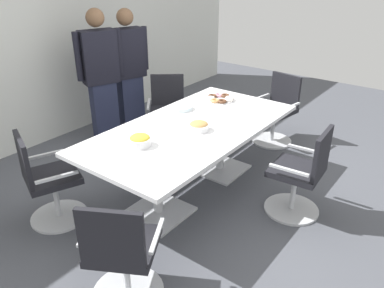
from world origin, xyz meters
name	(u,v)px	position (x,y,z in m)	size (l,w,h in m)	color
ground_plane	(192,189)	(0.00, 0.00, -0.01)	(10.00, 10.00, 0.01)	#4C4F56
back_wall	(43,35)	(0.00, 2.40, 1.40)	(8.00, 0.10, 2.80)	silver
conference_table	(192,137)	(0.00, 0.00, 0.63)	(2.40, 1.20, 0.75)	white
office_chair_0	(276,113)	(1.69, -0.15, 0.41)	(0.62, 0.62, 0.91)	silver
office_chair_1	(168,114)	(0.76, 0.98, 0.41)	(0.76, 0.76, 0.91)	silver
office_chair_2	(47,183)	(-1.24, 0.75, 0.41)	(0.70, 0.70, 0.91)	silver
office_chair_3	(122,257)	(-1.50, -0.52, 0.41)	(0.74, 0.74, 0.91)	silver
office_chair_4	(301,177)	(0.30, -1.09, 0.41)	(0.58, 0.58, 0.91)	silver
person_standing_0	(101,76)	(0.27, 1.68, 0.92)	(0.60, 0.36, 1.76)	#232842
person_standing_1	(129,71)	(0.73, 1.64, 0.89)	(0.61, 0.34, 1.72)	#232842
snack_bowl_cookies	(199,126)	(-0.04, -0.11, 0.80)	(0.21, 0.21, 0.09)	white
snack_bowl_chips_yellow	(140,140)	(-0.64, 0.11, 0.80)	(0.21, 0.21, 0.11)	white
donut_platter	(220,99)	(0.84, 0.21, 0.77)	(0.34, 0.34, 0.04)	white
plate_stack	(182,108)	(0.31, 0.38, 0.77)	(0.24, 0.24, 0.04)	white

